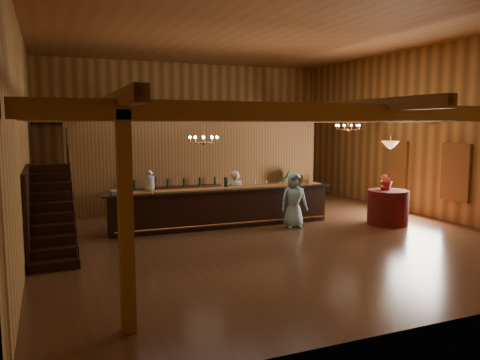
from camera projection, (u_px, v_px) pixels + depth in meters
name	position (u px, v px, depth m)	size (l,w,h in m)	color
floor	(255.00, 228.00, 13.56)	(14.00, 14.00, 0.00)	#522F20
ceiling	(256.00, 33.00, 12.90)	(14.00, 14.00, 0.00)	brown
wall_back	(187.00, 130.00, 19.65)	(12.00, 0.10, 5.50)	#AF7A39
wall_front	(454.00, 141.00, 6.81)	(12.00, 0.10, 5.50)	#AF7A39
wall_left	(23.00, 135.00, 10.95)	(0.10, 14.00, 5.50)	#AF7A39
wall_right	(420.00, 132.00, 15.50)	(0.10, 14.00, 5.50)	#AF7A39
beam_grid	(248.00, 116.00, 13.64)	(11.90, 13.90, 0.39)	brown
support_posts	(263.00, 175.00, 12.91)	(9.20, 10.20, 3.20)	brown
partition_wall	(201.00, 166.00, 16.39)	(9.00, 0.18, 3.10)	brown
window_right_front	(456.00, 172.00, 14.16)	(0.12, 1.05, 1.75)	white
window_right_back	(397.00, 165.00, 16.55)	(0.12, 1.05, 1.75)	white
staircase	(52.00, 212.00, 10.69)	(1.00, 2.80, 2.00)	black
backroom_boxes	(191.00, 187.00, 18.43)	(4.10, 0.60, 1.10)	black
tasting_bar	(222.00, 207.00, 13.70)	(6.84, 1.03, 1.15)	black
beverage_dispenser	(150.00, 181.00, 12.90)	(0.26, 0.26, 0.60)	silver
glass_rack_tray	(120.00, 192.00, 12.53)	(0.50, 0.50, 0.10)	gray
raffle_drum	(305.00, 179.00, 14.53)	(0.34, 0.24, 0.30)	brown
bar_bottle_0	(225.00, 182.00, 13.79)	(0.07, 0.07, 0.30)	black
bar_bottle_1	(227.00, 182.00, 13.80)	(0.07, 0.07, 0.30)	black
backbar_shelf	(176.00, 200.00, 15.85)	(3.19, 0.50, 0.90)	black
round_table	(388.00, 207.00, 14.02)	(1.20, 1.20, 1.03)	maroon
chandelier_left	(204.00, 139.00, 12.55)	(0.80, 0.80, 0.76)	#A66433
chandelier_right	(348.00, 127.00, 15.88)	(0.80, 0.80, 0.45)	#A66433
pendant_lamp	(390.00, 144.00, 13.79)	(0.52, 0.52, 0.90)	#A66433
bartender	(235.00, 195.00, 14.59)	(0.57, 0.37, 1.57)	white
staff_second	(151.00, 201.00, 13.56)	(0.75, 0.59, 1.54)	#27283C
guest	(294.00, 200.00, 13.55)	(0.78, 0.51, 1.61)	#8FBDC5
floor_plant	(283.00, 187.00, 17.26)	(0.77, 0.62, 1.40)	#276828
table_flowers	(387.00, 180.00, 14.07)	(0.53, 0.46, 0.59)	#A1261E
table_vase	(383.00, 184.00, 14.04)	(0.17, 0.17, 0.33)	#A66433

